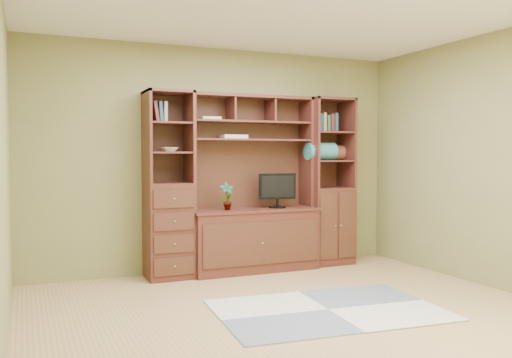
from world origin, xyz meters
name	(u,v)px	position (x,y,z in m)	size (l,w,h in m)	color
room	(298,162)	(0.00, 0.00, 1.30)	(4.60, 4.10, 2.64)	tan
center_hutch	(254,183)	(0.33, 1.73, 1.02)	(1.54, 0.53, 2.05)	#4B211A
left_tower	(169,185)	(-0.67, 1.77, 1.02)	(0.50, 0.45, 2.05)	#4B211A
right_tower	(328,181)	(1.36, 1.77, 1.02)	(0.55, 0.45, 2.05)	#4B211A
rug	(328,310)	(0.29, -0.02, 0.01)	(1.93, 1.28, 0.01)	#A3A8A9
monitor	(277,184)	(0.62, 1.70, 1.01)	(0.46, 0.20, 0.56)	black
orchid	(227,196)	(-0.01, 1.70, 0.89)	(0.17, 0.11, 0.31)	#B64E3D
magazines	(233,137)	(0.12, 1.82, 1.56)	(0.29, 0.21, 0.04)	beige
bowl	(169,149)	(-0.65, 1.77, 1.41)	(0.19, 0.19, 0.05)	white
blanket_teal	(321,151)	(1.22, 1.73, 1.40)	(0.37, 0.21, 0.21)	teal
blanket_red	(334,152)	(1.49, 1.85, 1.38)	(0.34, 0.19, 0.19)	brown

